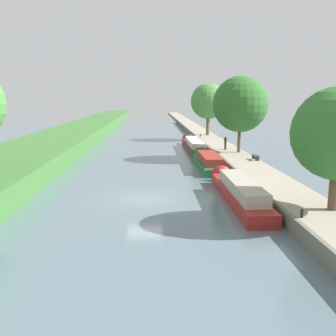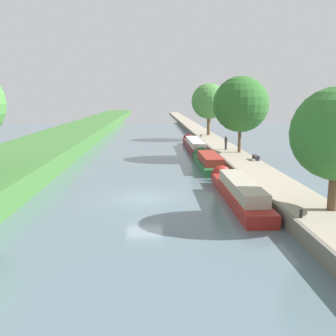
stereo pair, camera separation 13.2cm
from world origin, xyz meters
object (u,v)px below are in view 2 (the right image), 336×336
at_px(mooring_bollard_near, 301,214).
at_px(mooring_bollard_far, 201,136).
at_px(park_bench, 256,157).
at_px(narrowboat_red, 238,190).
at_px(narrowboat_maroon, 194,145).
at_px(person_walking, 226,142).
at_px(narrowboat_green, 208,161).

bearing_deg(mooring_bollard_near, mooring_bollard_far, 90.00).
bearing_deg(park_bench, narrowboat_red, -111.06).
distance_m(narrowboat_maroon, mooring_bollard_far, 7.54).
distance_m(person_walking, mooring_bollard_near, 25.73).
xyz_separation_m(mooring_bollard_near, mooring_bollard_far, (0.00, 40.09, 0.00)).
relative_size(mooring_bollard_near, mooring_bollard_far, 1.00).
relative_size(narrowboat_red, narrowboat_maroon, 0.82).
relative_size(narrowboat_maroon, mooring_bollard_far, 34.04).
relative_size(person_walking, mooring_bollard_far, 3.69).
relative_size(mooring_bollard_far, park_bench, 0.30).
relative_size(narrowboat_red, mooring_bollard_far, 27.76).
distance_m(narrowboat_maroon, park_bench, 15.40).
bearing_deg(mooring_bollard_near, person_walking, 87.56).
distance_m(narrowboat_red, park_bench, 12.16).
height_order(narrowboat_red, person_walking, person_walking).
height_order(narrowboat_green, mooring_bollard_far, narrowboat_green).
height_order(narrowboat_maroon, mooring_bollard_near, narrowboat_maroon).
bearing_deg(narrowboat_maroon, person_walking, -67.09).
bearing_deg(mooring_bollard_far, park_bench, -83.22).
height_order(narrowboat_red, narrowboat_maroon, narrowboat_red).
distance_m(narrowboat_green, narrowboat_maroon, 13.49).
relative_size(narrowboat_green, mooring_bollard_far, 24.01).
distance_m(narrowboat_maroon, mooring_bollard_near, 32.88).
bearing_deg(person_walking, park_bench, -78.66).
distance_m(mooring_bollard_near, mooring_bollard_far, 40.09).
xyz_separation_m(person_walking, park_bench, (1.52, -7.59, -0.53)).
distance_m(narrowboat_green, mooring_bollard_near, 19.43).
xyz_separation_m(narrowboat_green, person_walking, (3.06, 6.37, 1.15)).
height_order(narrowboat_red, mooring_bollard_far, narrowboat_red).
distance_m(narrowboat_red, narrowboat_green, 12.55).
height_order(person_walking, park_bench, person_walking).
height_order(mooring_bollard_near, park_bench, park_bench).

